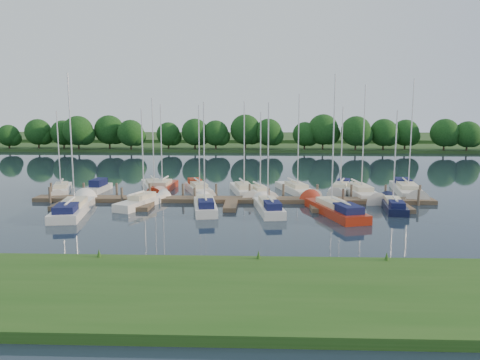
{
  "coord_description": "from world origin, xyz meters",
  "views": [
    {
      "loc": [
        2.47,
        -37.99,
        9.24
      ],
      "look_at": [
        0.78,
        8.0,
        2.2
      ],
      "focal_mm": 35.0,
      "sensor_mm": 36.0,
      "label": 1
    }
  ],
  "objects_px": {
    "dock": "(232,201)",
    "sailboat_n_0": "(61,190)",
    "sailboat_s_2": "(205,207)",
    "motorboat": "(98,189)",
    "sailboat_n_5": "(244,191)"
  },
  "relations": [
    {
      "from": "sailboat_n_5",
      "to": "motorboat",
      "type": "bearing_deg",
      "value": -14.98
    },
    {
      "from": "sailboat_n_0",
      "to": "sailboat_s_2",
      "type": "bearing_deg",
      "value": 136.19
    },
    {
      "from": "dock",
      "to": "sailboat_n_0",
      "type": "bearing_deg",
      "value": 165.73
    },
    {
      "from": "motorboat",
      "to": "sailboat_n_5",
      "type": "xyz_separation_m",
      "value": [
        16.4,
        -0.82,
        -0.08
      ]
    },
    {
      "from": "sailboat_n_0",
      "to": "motorboat",
      "type": "relative_size",
      "value": 1.77
    },
    {
      "from": "dock",
      "to": "sailboat_n_0",
      "type": "distance_m",
      "value": 19.8
    },
    {
      "from": "sailboat_n_5",
      "to": "sailboat_n_0",
      "type": "bearing_deg",
      "value": -11.88
    },
    {
      "from": "motorboat",
      "to": "sailboat_s_2",
      "type": "height_order",
      "value": "sailboat_s_2"
    },
    {
      "from": "sailboat_n_0",
      "to": "sailboat_n_5",
      "type": "height_order",
      "value": "sailboat_n_5"
    },
    {
      "from": "sailboat_n_0",
      "to": "dock",
      "type": "bearing_deg",
      "value": 148.32
    },
    {
      "from": "sailboat_n_0",
      "to": "sailboat_n_5",
      "type": "distance_m",
      "value": 20.22
    },
    {
      "from": "dock",
      "to": "sailboat_s_2",
      "type": "distance_m",
      "value": 4.19
    },
    {
      "from": "motorboat",
      "to": "sailboat_n_5",
      "type": "bearing_deg",
      "value": -178.89
    },
    {
      "from": "dock",
      "to": "sailboat_s_2",
      "type": "height_order",
      "value": "sailboat_s_2"
    },
    {
      "from": "dock",
      "to": "motorboat",
      "type": "distance_m",
      "value": 16.43
    }
  ]
}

